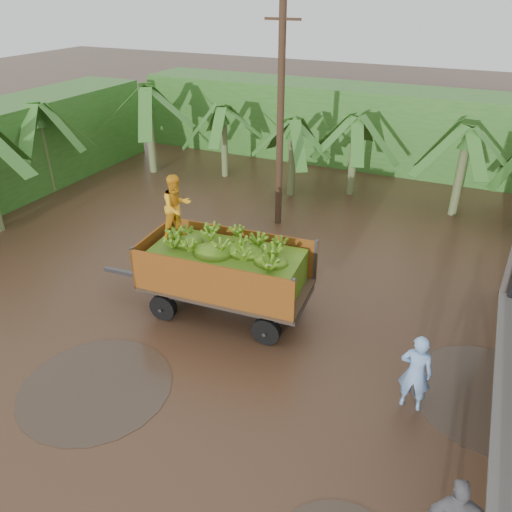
# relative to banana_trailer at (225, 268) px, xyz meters

# --- Properties ---
(ground) EXTENTS (100.00, 100.00, 0.00)m
(ground) POSITION_rel_banana_trailer_xyz_m (1.74, -1.83, -1.34)
(ground) COLOR black
(ground) RESTS_ON ground
(hedge_north) EXTENTS (22.00, 3.00, 3.60)m
(hedge_north) POSITION_rel_banana_trailer_xyz_m (-0.26, 14.17, 0.46)
(hedge_north) COLOR #2D661E
(hedge_north) RESTS_ON ground
(banana_trailer) EXTENTS (6.11, 2.41, 3.72)m
(banana_trailer) POSITION_rel_banana_trailer_xyz_m (0.00, 0.00, 0.00)
(banana_trailer) COLOR #B7651A
(banana_trailer) RESTS_ON ground
(man_blue) EXTENTS (0.67, 0.44, 1.81)m
(man_blue) POSITION_rel_banana_trailer_xyz_m (5.14, -1.45, -0.43)
(man_blue) COLOR #7DA7E4
(man_blue) RESTS_ON ground
(utility_pole) EXTENTS (1.20, 0.24, 7.44)m
(utility_pole) POSITION_rel_banana_trailer_xyz_m (-0.89, 5.85, 2.43)
(utility_pole) COLOR #47301E
(utility_pole) RESTS_ON ground
(banana_plants) EXTENTS (24.76, 20.03, 4.13)m
(banana_plants) POSITION_rel_banana_trailer_xyz_m (-4.56, 4.16, 0.49)
(banana_plants) COLOR #2D661E
(banana_plants) RESTS_ON ground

